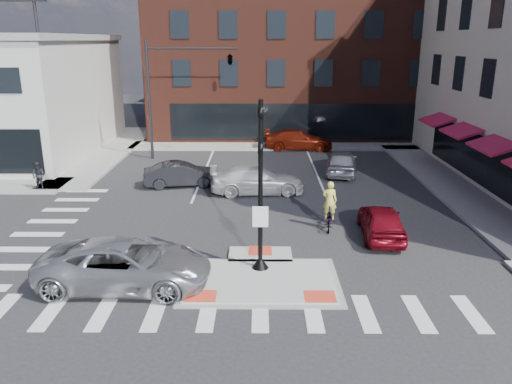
{
  "coord_description": "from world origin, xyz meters",
  "views": [
    {
      "loc": [
        -0.02,
        -15.92,
        7.96
      ],
      "look_at": [
        -0.18,
        3.52,
        2.0
      ],
      "focal_mm": 35.0,
      "sensor_mm": 36.0,
      "label": 1
    }
  ],
  "objects_px": {
    "bg_car_red": "(298,140)",
    "pedestrian_a": "(38,176)",
    "bg_car_dark": "(181,174)",
    "bg_car_silver": "(342,162)",
    "white_pickup": "(257,180)",
    "cyclist": "(329,213)",
    "red_sedan": "(381,221)",
    "silver_suv": "(125,264)"
  },
  "relations": [
    {
      "from": "bg_car_silver",
      "to": "bg_car_red",
      "type": "bearing_deg",
      "value": -64.26
    },
    {
      "from": "bg_car_red",
      "to": "cyclist",
      "type": "relative_size",
      "value": 2.36
    },
    {
      "from": "bg_car_red",
      "to": "pedestrian_a",
      "type": "xyz_separation_m",
      "value": [
        -14.87,
        -11.08,
        0.17
      ]
    },
    {
      "from": "cyclist",
      "to": "white_pickup",
      "type": "bearing_deg",
      "value": -50.54
    },
    {
      "from": "white_pickup",
      "to": "bg_car_red",
      "type": "distance_m",
      "value": 11.61
    },
    {
      "from": "red_sedan",
      "to": "bg_car_silver",
      "type": "distance_m",
      "value": 10.24
    },
    {
      "from": "red_sedan",
      "to": "cyclist",
      "type": "height_order",
      "value": "cyclist"
    },
    {
      "from": "bg_car_dark",
      "to": "cyclist",
      "type": "relative_size",
      "value": 1.93
    },
    {
      "from": "silver_suv",
      "to": "red_sedan",
      "type": "bearing_deg",
      "value": -63.41
    },
    {
      "from": "bg_car_red",
      "to": "red_sedan",
      "type": "bearing_deg",
      "value": -170.69
    },
    {
      "from": "bg_car_dark",
      "to": "bg_car_red",
      "type": "xyz_separation_m",
      "value": [
        7.31,
        9.89,
        0.05
      ]
    },
    {
      "from": "pedestrian_a",
      "to": "red_sedan",
      "type": "bearing_deg",
      "value": -7.77
    },
    {
      "from": "bg_car_silver",
      "to": "bg_car_red",
      "type": "distance_m",
      "value": 7.47
    },
    {
      "from": "bg_car_silver",
      "to": "bg_car_dark",
      "type": "bearing_deg",
      "value": 25.29
    },
    {
      "from": "silver_suv",
      "to": "bg_car_silver",
      "type": "relative_size",
      "value": 1.27
    },
    {
      "from": "bg_car_dark",
      "to": "bg_car_silver",
      "type": "height_order",
      "value": "bg_car_silver"
    },
    {
      "from": "pedestrian_a",
      "to": "cyclist",
      "type": "bearing_deg",
      "value": -7.33
    },
    {
      "from": "bg_car_dark",
      "to": "cyclist",
      "type": "height_order",
      "value": "cyclist"
    },
    {
      "from": "silver_suv",
      "to": "bg_car_silver",
      "type": "xyz_separation_m",
      "value": [
        9.5,
        14.72,
        -0.03
      ]
    },
    {
      "from": "red_sedan",
      "to": "bg_car_red",
      "type": "relative_size",
      "value": 0.8
    },
    {
      "from": "white_pickup",
      "to": "cyclist",
      "type": "distance_m",
      "value": 6.17
    },
    {
      "from": "red_sedan",
      "to": "white_pickup",
      "type": "relative_size",
      "value": 0.81
    },
    {
      "from": "bg_car_dark",
      "to": "pedestrian_a",
      "type": "height_order",
      "value": "pedestrian_a"
    },
    {
      "from": "silver_suv",
      "to": "cyclist",
      "type": "height_order",
      "value": "cyclist"
    },
    {
      "from": "bg_car_silver",
      "to": "pedestrian_a",
      "type": "height_order",
      "value": "pedestrian_a"
    },
    {
      "from": "bg_car_red",
      "to": "pedestrian_a",
      "type": "bearing_deg",
      "value": 128.79
    },
    {
      "from": "bg_car_red",
      "to": "cyclist",
      "type": "height_order",
      "value": "cyclist"
    },
    {
      "from": "bg_car_silver",
      "to": "cyclist",
      "type": "height_order",
      "value": "cyclist"
    },
    {
      "from": "silver_suv",
      "to": "white_pickup",
      "type": "xyz_separation_m",
      "value": [
        4.33,
        10.67,
        -0.06
      ]
    },
    {
      "from": "cyclist",
      "to": "red_sedan",
      "type": "bearing_deg",
      "value": 165.12
    },
    {
      "from": "silver_suv",
      "to": "pedestrian_a",
      "type": "distance_m",
      "value": 13.15
    },
    {
      "from": "bg_car_silver",
      "to": "bg_car_red",
      "type": "height_order",
      "value": "bg_car_silver"
    },
    {
      "from": "white_pickup",
      "to": "pedestrian_a",
      "type": "xyz_separation_m",
      "value": [
        -11.83,
        0.13,
        0.18
      ]
    },
    {
      "from": "silver_suv",
      "to": "bg_car_red",
      "type": "bearing_deg",
      "value": -17.11
    },
    {
      "from": "bg_car_red",
      "to": "white_pickup",
      "type": "bearing_deg",
      "value": 166.94
    },
    {
      "from": "bg_car_dark",
      "to": "cyclist",
      "type": "xyz_separation_m",
      "value": [
        7.44,
        -6.61,
        0.04
      ]
    },
    {
      "from": "red_sedan",
      "to": "pedestrian_a",
      "type": "height_order",
      "value": "pedestrian_a"
    },
    {
      "from": "bg_car_silver",
      "to": "pedestrian_a",
      "type": "bearing_deg",
      "value": 22.13
    },
    {
      "from": "bg_car_silver",
      "to": "bg_car_red",
      "type": "xyz_separation_m",
      "value": [
        -2.13,
        7.16,
        -0.03
      ]
    },
    {
      "from": "red_sedan",
      "to": "white_pickup",
      "type": "height_order",
      "value": "white_pickup"
    },
    {
      "from": "bg_car_dark",
      "to": "cyclist",
      "type": "distance_m",
      "value": 9.95
    },
    {
      "from": "bg_car_dark",
      "to": "bg_car_red",
      "type": "relative_size",
      "value": 0.82
    }
  ]
}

